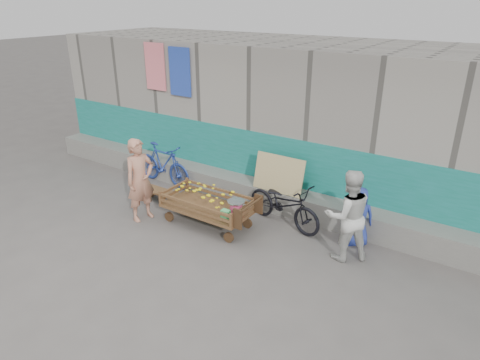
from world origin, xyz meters
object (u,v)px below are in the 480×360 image
Objects in this scene: banana_cart at (206,199)px; child at (358,217)px; bench at (162,194)px; woman at (348,215)px; bicycle_blue at (163,164)px; vendor_man at (140,180)px; bicycle_dark at (284,204)px.

banana_cart is 2.65m from child.
woman reaches higher than bench.
bicycle_blue is at bearing 130.32° from bench.
woman is (2.49, 0.36, 0.24)m from banana_cart.
banana_cart is 1.25m from vendor_man.
bicycle_dark is at bearing 11.72° from bench.
vendor_man is 0.98× the size of bicycle_dark.
banana_cart is at bearing -55.39° from vendor_man.
bicycle_blue reaches higher than bench.
vendor_man reaches higher than woman.
bench is 2.55m from bicycle_dark.
bicycle_blue is (-0.78, 1.42, -0.32)m from vendor_man.
banana_cart is 1.13× the size of vendor_man.
bicycle_blue is at bearing -34.24° from child.
woman reaches higher than banana_cart.
bicycle_dark is (1.19, 0.75, -0.09)m from banana_cart.
bicycle_blue reaches higher than bicycle_dark.
bicycle_blue is at bearing 40.94° from vendor_man.
woman is at bearing 1.78° from bench.
vendor_man reaches higher than bicycle_dark.
bench is at bearing 113.71° from bicycle_dark.
vendor_man is at bearing -13.03° from child.
vendor_man is at bearing 129.84° from bicycle_dark.
vendor_man is 1.02× the size of bicycle_blue.
bench is 0.63× the size of bicycle_blue.
child is at bearing -74.79° from bicycle_dark.
child is 1.34m from bicycle_dark.
child is (3.64, 1.30, -0.26)m from vendor_man.
woman is 0.94× the size of bicycle_dark.
woman is 1.45× the size of child.
banana_cart is 1.83× the size of bench.
woman is (3.79, 0.12, 0.57)m from bench.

